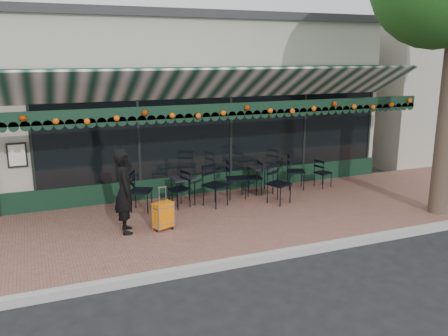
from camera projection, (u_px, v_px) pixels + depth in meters
name	position (u px, v px, depth m)	size (l,w,h in m)	color
ground	(245.00, 263.00, 8.53)	(80.00, 80.00, 0.00)	black
sidewalk	(207.00, 223.00, 10.31)	(18.00, 4.00, 0.15)	brown
curb	(247.00, 261.00, 8.44)	(18.00, 0.16, 0.15)	#9E9E99
restaurant_building	(143.00, 99.00, 15.05)	(12.00, 9.60, 4.50)	#A1998B
neighbor_building_right	(447.00, 85.00, 19.92)	(12.00, 8.00, 4.80)	#A09F8D
woman	(125.00, 191.00, 9.40)	(0.63, 0.41, 1.72)	black
suitcase	(163.00, 215.00, 9.66)	(0.45, 0.35, 0.90)	orange
cafe_table_a	(261.00, 169.00, 12.18)	(0.56, 0.56, 0.69)	black
cafe_table_b	(183.00, 180.00, 11.26)	(0.52, 0.52, 0.65)	black
chair_a_left	(253.00, 178.00, 12.05)	(0.43, 0.43, 0.86)	black
chair_a_right	(296.00, 172.00, 12.59)	(0.46, 0.46, 0.92)	black
chair_a_front	(279.00, 184.00, 11.33)	(0.47, 0.47, 0.95)	black
chair_a_extra	(323.00, 173.00, 12.74)	(0.39, 0.39, 0.77)	black
chair_b_left	(179.00, 190.00, 11.05)	(0.43, 0.43, 0.85)	black
chair_b_right	(236.00, 179.00, 11.77)	(0.48, 0.48, 0.96)	black
chair_b_front	(215.00, 186.00, 11.14)	(0.49, 0.49, 0.99)	black
chair_solo	(141.00, 191.00, 10.80)	(0.46, 0.46, 0.93)	black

